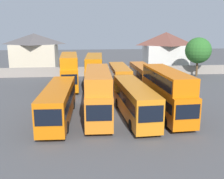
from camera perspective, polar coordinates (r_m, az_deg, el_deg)
The scene contains 13 objects.
ground at distance 44.79m, azimuth -1.87°, elevation 1.54°, with size 140.00×140.00×0.00m, color #4C4C4F.
depot_boundary_wall at distance 50.98m, azimuth -2.36°, elevation 4.03°, with size 56.00×0.50×1.80m, color gray.
bus_1 at distance 26.88m, azimuth -11.71°, elevation -2.53°, with size 2.90×11.76×3.45m.
bus_2 at distance 26.77m, azimuth -3.09°, elevation -0.44°, with size 2.81×10.59×5.01m.
bus_3 at distance 27.05m, azimuth 4.90°, elevation -2.11°, with size 3.10×11.75×3.52m.
bus_4 at distance 27.97m, azimuth 11.91°, elevation -0.23°, with size 2.99×10.68×4.91m.
bus_5 at distance 41.09m, azimuth -9.37°, elevation 4.42°, with size 3.07×10.52×5.19m.
bus_6 at distance 40.81m, azimuth -3.92°, elevation 4.38°, with size 3.05×10.65×5.02m.
bus_7 at distance 41.33m, azimuth 1.68°, elevation 3.22°, with size 2.59×10.51×3.32m.
bus_8 at distance 42.17m, azimuth 6.78°, elevation 3.35°, with size 2.73×10.30×3.34m.
house_terrace_left at distance 59.81m, azimuth -16.62°, elevation 7.97°, with size 9.85×7.64×8.04m.
house_terrace_centre at distance 61.42m, azimuth 11.69°, elevation 8.50°, with size 9.91×6.85×8.27m.
tree_left_of_lot at distance 52.91m, azimuth 18.43°, elevation 8.14°, with size 4.96×4.96×7.46m.
Camera 1 is at (-2.81, -25.73, 9.24)m, focal length 41.55 mm.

